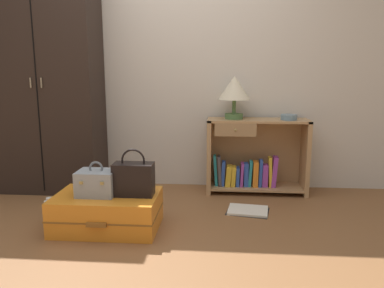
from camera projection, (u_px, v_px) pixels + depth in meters
ground_plane at (132, 247)px, 2.53m from camera, size 9.00×9.00×0.00m
back_wall at (164, 57)px, 3.75m from camera, size 6.40×0.10×2.60m
wardrobe at (48, 82)px, 3.60m from camera, size 0.97×0.47×2.12m
bookshelf at (254, 158)px, 3.64m from camera, size 0.95×0.34×0.71m
table_lamp at (234, 90)px, 3.53m from camera, size 0.30×0.30×0.40m
bowl at (289, 117)px, 3.50m from camera, size 0.15×0.15×0.05m
suitcase_large at (108, 211)px, 2.81m from camera, size 0.77×0.52×0.26m
train_case at (97, 183)px, 2.76m from camera, size 0.27×0.22×0.25m
handbag at (134, 179)px, 2.75m from camera, size 0.29×0.15×0.35m
bottle at (50, 212)px, 2.89m from camera, size 0.07×0.07×0.21m
open_book_on_floor at (248, 210)px, 3.17m from camera, size 0.39×0.33×0.02m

